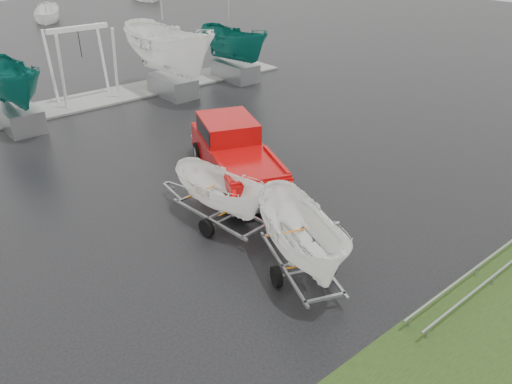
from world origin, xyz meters
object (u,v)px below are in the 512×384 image
at_px(trailer_hitched, 304,193).
at_px(trailer_parked, 219,159).
at_px(pickup_truck, 234,150).
at_px(boat_hoist, 81,54).

xyz_separation_m(trailer_hitched, trailer_parked, (-0.10, 3.68, -0.31)).
relative_size(pickup_truck, boat_hoist, 1.65).
distance_m(trailer_hitched, trailer_parked, 3.69).
bearing_deg(boat_hoist, pickup_truck, -87.36).
bearing_deg(pickup_truck, boat_hoist, 113.96).
distance_m(pickup_truck, trailer_hitched, 6.94).
relative_size(pickup_truck, trailer_parked, 1.55).
xyz_separation_m(trailer_hitched, boat_hoist, (1.87, 19.01, -0.04)).
bearing_deg(trailer_parked, trailer_hitched, -94.25).
distance_m(trailer_parked, boat_hoist, 15.46).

